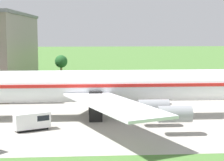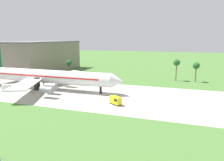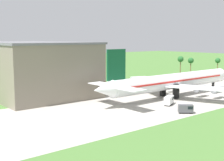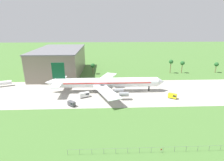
% 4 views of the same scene
% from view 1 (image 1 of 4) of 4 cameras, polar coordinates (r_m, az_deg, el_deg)
% --- Properties ---
extents(jet_airliner, '(75.56, 51.55, 19.07)m').
position_cam_1_polar(jet_airliner, '(75.82, -0.96, -0.80)').
color(jet_airliner, white).
rests_on(jet_airliner, ground_plane).
extents(catering_van, '(6.16, 4.34, 3.00)m').
position_cam_1_polar(catering_van, '(68.45, -11.06, -5.59)').
color(catering_van, black).
rests_on(catering_van, ground_plane).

